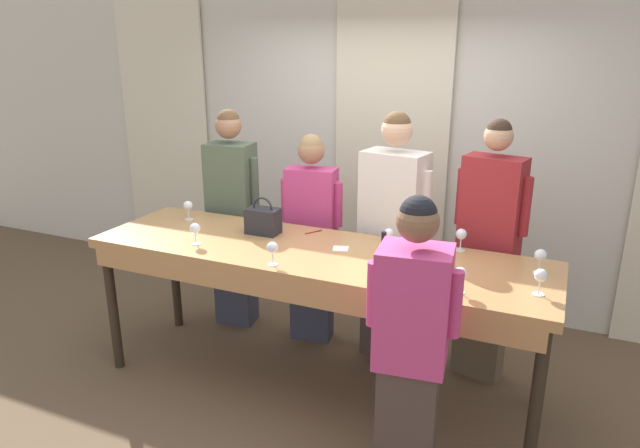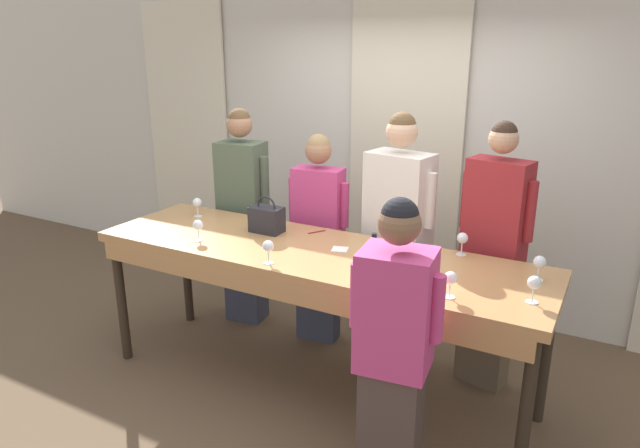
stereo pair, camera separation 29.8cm
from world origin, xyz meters
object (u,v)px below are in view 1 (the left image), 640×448
at_px(wine_glass_center_right, 540,256).
at_px(wine_glass_center_mid, 389,235).
at_px(guest_cream_sweater, 392,238).
at_px(guest_pink_top, 312,236).
at_px(wine_glass_center_left, 195,229).
at_px(guest_olive_jacket, 233,217).
at_px(host_pouring, 411,351).
at_px(guest_striped_shirt, 488,250).
at_px(wine_glass_back_mid, 460,274).
at_px(wine_bottle, 383,265).
at_px(wine_glass_front_mid, 188,206).
at_px(wine_glass_front_left, 541,276).
at_px(handbag, 263,220).
at_px(tasting_bar, 313,263).
at_px(wine_glass_front_right, 272,248).
at_px(wine_glass_back_left, 461,235).

bearing_deg(wine_glass_center_right, wine_glass_center_mid, 179.27).
bearing_deg(wine_glass_center_mid, guest_cream_sweater, 103.03).
height_order(wine_glass_center_mid, guest_pink_top, guest_pink_top).
relative_size(wine_glass_center_left, guest_olive_jacket, 0.08).
relative_size(guest_olive_jacket, host_pouring, 1.10).
height_order(wine_glass_center_left, guest_striped_shirt, guest_striped_shirt).
bearing_deg(host_pouring, guest_striped_shirt, 82.31).
bearing_deg(wine_glass_back_mid, wine_bottle, -170.85).
relative_size(wine_glass_front_mid, wine_glass_center_left, 1.00).
relative_size(wine_bottle, wine_glass_center_right, 2.11).
bearing_deg(guest_olive_jacket, guest_striped_shirt, -0.00).
xyz_separation_m(wine_glass_front_left, wine_glass_center_mid, (-0.94, 0.33, 0.00)).
height_order(wine_glass_front_left, wine_glass_center_right, same).
relative_size(wine_glass_front_mid, wine_glass_back_mid, 1.00).
height_order(handbag, guest_olive_jacket, guest_olive_jacket).
height_order(tasting_bar, handbag, handbag).
bearing_deg(wine_glass_front_mid, handbag, -4.58).
distance_m(wine_glass_front_right, wine_glass_center_mid, 0.77).
bearing_deg(tasting_bar, guest_pink_top, 115.56).
height_order(wine_glass_back_left, host_pouring, host_pouring).
distance_m(wine_glass_center_right, wine_glass_back_left, 0.52).
distance_m(wine_glass_back_mid, guest_olive_jacket, 2.20).
bearing_deg(wine_glass_front_left, wine_glass_back_left, 135.16).
distance_m(handbag, wine_glass_center_mid, 0.90).
height_order(wine_glass_back_left, guest_striped_shirt, guest_striped_shirt).
xyz_separation_m(handbag, guest_pink_top, (0.16, 0.47, -0.24)).
bearing_deg(wine_glass_back_mid, wine_glass_center_right, 51.12).
distance_m(wine_glass_center_right, guest_cream_sweater, 1.12).
xyz_separation_m(tasting_bar, guest_olive_jacket, (-1.02, 0.65, 0.00)).
bearing_deg(tasting_bar, handbag, 159.08).
xyz_separation_m(wine_glass_front_left, guest_striped_shirt, (-0.37, 0.76, -0.17)).
relative_size(tasting_bar, guest_striped_shirt, 1.64).
xyz_separation_m(wine_glass_back_mid, guest_pink_top, (-1.29, 0.91, -0.25)).
bearing_deg(wine_glass_back_mid, tasting_bar, 164.97).
bearing_deg(guest_cream_sweater, host_pouring, -69.18).
bearing_deg(guest_cream_sweater, wine_glass_center_right, -23.77).
height_order(handbag, guest_pink_top, guest_pink_top).
xyz_separation_m(wine_glass_front_mid, host_pouring, (1.97, -0.89, -0.28)).
bearing_deg(wine_glass_center_right, wine_glass_back_left, 158.50).
height_order(guest_pink_top, guest_striped_shirt, guest_striped_shirt).
distance_m(wine_glass_center_left, host_pouring, 1.68).
bearing_deg(tasting_bar, wine_glass_front_right, -111.27).
relative_size(wine_glass_back_mid, guest_cream_sweater, 0.08).
bearing_deg(wine_glass_center_right, wine_glass_back_mid, -128.88).
bearing_deg(wine_glass_back_mid, guest_pink_top, 144.80).
xyz_separation_m(wine_bottle, wine_glass_center_right, (0.78, 0.53, -0.01)).
bearing_deg(wine_glass_back_mid, wine_glass_front_right, -177.22).
height_order(wine_glass_front_mid, wine_glass_back_mid, same).
height_order(handbag, wine_glass_back_mid, handbag).
relative_size(tasting_bar, wine_glass_center_right, 20.56).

